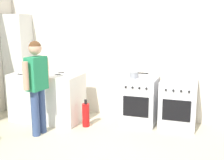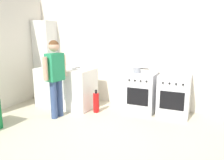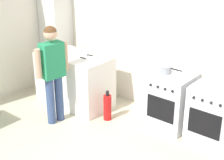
{
  "view_description": "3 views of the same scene",
  "coord_description": "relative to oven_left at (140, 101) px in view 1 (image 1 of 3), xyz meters",
  "views": [
    {
      "loc": [
        1.42,
        -3.3,
        1.85
      ],
      "look_at": [
        0.1,
        0.7,
        0.97
      ],
      "focal_mm": 45.0,
      "sensor_mm": 36.0,
      "label": 1
    },
    {
      "loc": [
        1.58,
        -2.91,
        1.67
      ],
      "look_at": [
        -0.01,
        0.79,
        0.82
      ],
      "focal_mm": 35.0,
      "sensor_mm": 36.0,
      "label": 2
    },
    {
      "loc": [
        2.64,
        -2.65,
        2.72
      ],
      "look_at": [
        -0.11,
        0.72,
        0.92
      ],
      "focal_mm": 55.0,
      "sensor_mm": 36.0,
      "label": 3
    }
  ],
  "objects": [
    {
      "name": "person",
      "position": [
        -1.47,
        -1.04,
        0.49
      ],
      "size": [
        0.25,
        0.56,
        1.56
      ],
      "color": "#384C7A",
      "rests_on": "ground"
    },
    {
      "name": "knife_chef",
      "position": [
        -1.36,
        -0.39,
        0.48
      ],
      "size": [
        0.31,
        0.08,
        0.01
      ],
      "color": "silver",
      "rests_on": "counter_unit"
    },
    {
      "name": "oven_right",
      "position": [
        0.69,
        0.0,
        0.0
      ],
      "size": [
        0.62,
        0.62,
        0.85
      ],
      "color": "silver",
      "rests_on": "ground"
    },
    {
      "name": "knife_carving",
      "position": [
        -1.9,
        -0.6,
        0.48
      ],
      "size": [
        0.33,
        0.05,
        0.01
      ],
      "color": "silver",
      "rests_on": "counter_unit"
    },
    {
      "name": "back_wall",
      "position": [
        -0.35,
        0.37,
        0.87
      ],
      "size": [
        6.0,
        0.1,
        2.6
      ],
      "primitive_type": "cube",
      "color": "silver",
      "rests_on": "ground"
    },
    {
      "name": "knife_paring",
      "position": [
        -1.49,
        -0.24,
        0.48
      ],
      "size": [
        0.2,
        0.11,
        0.01
      ],
      "color": "silver",
      "rests_on": "counter_unit"
    },
    {
      "name": "ground_plane",
      "position": [
        -0.35,
        -1.58,
        -0.43
      ],
      "size": [
        8.0,
        8.0,
        0.0
      ],
      "primitive_type": "plane",
      "color": "beige"
    },
    {
      "name": "fire_extinguisher",
      "position": [
        -0.87,
        -0.48,
        -0.21
      ],
      "size": [
        0.13,
        0.13,
        0.5
      ],
      "color": "red",
      "rests_on": "ground"
    },
    {
      "name": "pot",
      "position": [
        -0.11,
        -0.02,
        0.48
      ],
      "size": [
        0.35,
        0.17,
        0.11
      ],
      "color": "gray",
      "rests_on": "oven_left"
    },
    {
      "name": "larder_cabinet",
      "position": [
        -2.65,
        0.1,
        0.57
      ],
      "size": [
        0.48,
        0.44,
        2.0
      ],
      "primitive_type": "cube",
      "color": "silver",
      "rests_on": "ground"
    },
    {
      "name": "knife_utility",
      "position": [
        -2.05,
        -0.62,
        0.48
      ],
      "size": [
        0.25,
        0.07,
        0.01
      ],
      "color": "silver",
      "rests_on": "counter_unit"
    },
    {
      "name": "oven_left",
      "position": [
        0.0,
        0.0,
        0.0
      ],
      "size": [
        0.61,
        0.62,
        0.85
      ],
      "color": "silver",
      "rests_on": "ground"
    },
    {
      "name": "counter_unit",
      "position": [
        -1.7,
        -0.38,
        0.02
      ],
      "size": [
        1.3,
        0.7,
        0.9
      ],
      "primitive_type": "cube",
      "color": "silver",
      "rests_on": "ground"
    }
  ]
}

